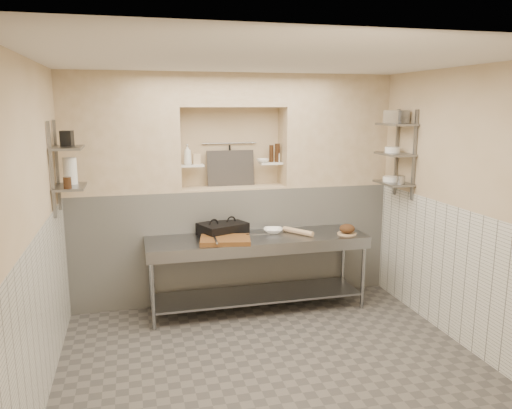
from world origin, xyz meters
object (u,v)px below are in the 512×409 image
object	(u,v)px
panini_press	(223,229)
bottle_soap	(187,155)
mixing_bowl	(273,231)
rolling_pin	(298,231)
prep_table	(258,258)
cutting_board	(225,240)
bowl_alcove	(263,161)
bread_loaf	(347,229)
jug_left	(70,171)

from	to	relation	value
panini_press	bottle_soap	size ratio (longest dim) A/B	2.52
mixing_bowl	rolling_pin	xyz separation A→B (m)	(0.28, -0.13, 0.00)
prep_table	cutting_board	size ratio (longest dim) A/B	4.64
rolling_pin	bowl_alcove	xyz separation A→B (m)	(-0.30, 0.54, 0.80)
cutting_board	bread_loaf	bearing A→B (deg)	-0.16
panini_press	bowl_alcove	size ratio (longest dim) A/B	4.13
rolling_pin	bowl_alcove	distance (m)	1.01
rolling_pin	prep_table	bearing A→B (deg)	-178.10
bread_loaf	jug_left	xyz separation A→B (m)	(-3.10, 0.11, 0.78)
bowl_alcove	panini_press	bearing A→B (deg)	-149.93
panini_press	bowl_alcove	xyz separation A→B (m)	(0.59, 0.34, 0.76)
mixing_bowl	bottle_soap	size ratio (longest dim) A/B	0.93
rolling_pin	jug_left	distance (m)	2.66
rolling_pin	bottle_soap	xyz separation A→B (m)	(-1.24, 0.51, 0.91)
bottle_soap	panini_press	bearing A→B (deg)	-41.21
jug_left	bottle_soap	bearing A→B (deg)	23.26
bread_loaf	bottle_soap	xyz separation A→B (m)	(-1.81, 0.66, 0.87)
cutting_board	bread_loaf	distance (m)	1.49
prep_table	bottle_soap	distance (m)	1.50
bread_loaf	bowl_alcove	xyz separation A→B (m)	(-0.87, 0.69, 0.77)
bread_loaf	bowl_alcove	distance (m)	1.35
panini_press	bottle_soap	world-z (taller)	bottle_soap
bottle_soap	bowl_alcove	size ratio (longest dim) A/B	1.64
cutting_board	bottle_soap	world-z (taller)	bottle_soap
cutting_board	rolling_pin	world-z (taller)	rolling_pin
bottle_soap	rolling_pin	bearing A→B (deg)	-22.44
panini_press	jug_left	distance (m)	1.83
jug_left	mixing_bowl	bearing A→B (deg)	4.19
prep_table	bread_loaf	world-z (taller)	bread_loaf
cutting_board	jug_left	xyz separation A→B (m)	(-1.61, 0.11, 0.82)
rolling_pin	bread_loaf	xyz separation A→B (m)	(0.57, -0.15, 0.04)
panini_press	bread_loaf	distance (m)	1.49
rolling_pin	cutting_board	bearing A→B (deg)	-171.13
panini_press	jug_left	size ratio (longest dim) A/B	2.29
panini_press	mixing_bowl	bearing A→B (deg)	-29.05
prep_table	panini_press	xyz separation A→B (m)	(-0.38, 0.21, 0.33)
prep_table	rolling_pin	world-z (taller)	rolling_pin
cutting_board	panini_press	bearing A→B (deg)	84.53
panini_press	rolling_pin	bearing A→B (deg)	-35.05
mixing_bowl	cutting_board	bearing A→B (deg)	-157.11
bottle_soap	bread_loaf	bearing A→B (deg)	-20.02
panini_press	bread_loaf	bearing A→B (deg)	-35.78
cutting_board	rolling_pin	size ratio (longest dim) A/B	1.32
mixing_bowl	jug_left	distance (m)	2.40
prep_table	bottle_soap	xyz separation A→B (m)	(-0.74, 0.53, 1.20)
bottle_soap	prep_table	bearing A→B (deg)	-35.74
rolling_pin	bottle_soap	bearing A→B (deg)	157.56
jug_left	panini_press	bearing A→B (deg)	8.16
prep_table	bottle_soap	world-z (taller)	bottle_soap
mixing_bowl	rolling_pin	size ratio (longest dim) A/B	0.55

